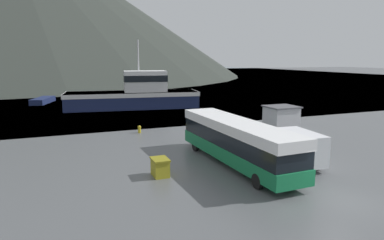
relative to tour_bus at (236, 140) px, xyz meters
name	(u,v)px	position (x,y,z in m)	size (l,w,h in m)	color
ground_plane	(341,201)	(2.08, -7.57, -1.75)	(400.00, 400.00, 0.00)	#515456
water_surface	(90,75)	(2.08, 134.11, -1.75)	(240.00, 240.00, 0.00)	slate
tour_bus	(236,140)	(0.00, 0.00, 0.00)	(2.93, 12.69, 3.09)	#146B3D
delivery_van	(294,147)	(3.76, -1.44, -0.48)	(2.56, 5.59, 2.41)	silver
fishing_boat	(135,94)	(-0.59, 29.69, 0.24)	(19.81, 8.05, 9.93)	#19234C
storage_bin	(160,167)	(-5.59, -0.36, -1.17)	(1.01, 1.36, 1.15)	olive
dock_kiosk	(281,119)	(9.11, 7.42, -0.40)	(3.01, 2.72, 2.68)	#B2B2B7
small_boat	(43,100)	(-13.65, 40.55, -1.32)	(3.91, 6.63, 0.88)	#19234C
mooring_bollard	(139,129)	(-3.97, 12.53, -1.35)	(0.33, 0.33, 0.75)	#B29919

